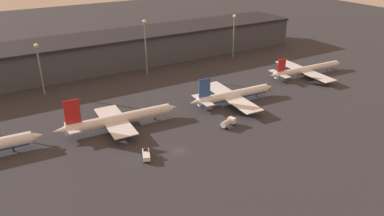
% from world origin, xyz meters
% --- Properties ---
extents(ground, '(600.00, 600.00, 0.00)m').
position_xyz_m(ground, '(0.00, 0.00, 0.00)').
color(ground, '#2D2D33').
extents(terminal_building, '(245.70, 29.39, 16.20)m').
position_xyz_m(terminal_building, '(0.00, 94.90, 8.14)').
color(terminal_building, '#3D424C').
rests_on(terminal_building, ground).
extents(airplane_1, '(45.62, 26.77, 14.00)m').
position_xyz_m(airplane_1, '(-10.56, 25.00, 3.40)').
color(airplane_1, silver).
rests_on(airplane_1, ground).
extents(airplane_2, '(40.35, 35.05, 12.70)m').
position_xyz_m(airplane_2, '(37.86, 22.58, 3.20)').
color(airplane_2, white).
rests_on(airplane_2, ground).
extents(airplane_3, '(46.17, 35.74, 10.67)m').
position_xyz_m(airplane_3, '(89.07, 31.03, 2.86)').
color(airplane_3, silver).
rests_on(airplane_3, ground).
extents(service_vehicle_0, '(4.01, 6.17, 2.91)m').
position_xyz_m(service_vehicle_0, '(-10.77, 1.21, 1.38)').
color(service_vehicle_0, white).
rests_on(service_vehicle_0, ground).
extents(service_vehicle_1, '(6.89, 4.37, 2.96)m').
position_xyz_m(service_vehicle_1, '(23.39, 5.62, 1.73)').
color(service_vehicle_1, white).
rests_on(service_vehicle_1, ground).
extents(lamp_post_1, '(1.80, 1.80, 22.69)m').
position_xyz_m(lamp_post_1, '(-27.27, 71.54, 14.62)').
color(lamp_post_1, slate).
rests_on(lamp_post_1, ground).
extents(lamp_post_2, '(1.80, 1.80, 27.41)m').
position_xyz_m(lamp_post_2, '(21.62, 71.54, 17.22)').
color(lamp_post_2, slate).
rests_on(lamp_post_2, ground).
extents(lamp_post_3, '(1.80, 1.80, 24.71)m').
position_xyz_m(lamp_post_3, '(74.13, 71.54, 15.74)').
color(lamp_post_3, slate).
rests_on(lamp_post_3, ground).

